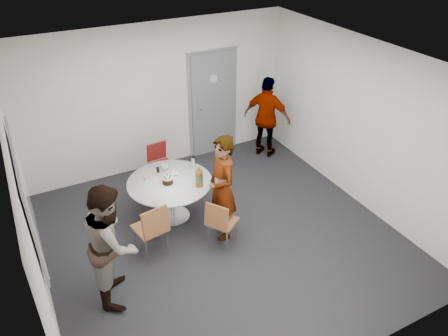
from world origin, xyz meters
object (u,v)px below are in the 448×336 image
door (213,104)px  chair_near_left (152,226)px  chair_near_right (220,220)px  whiteboard (26,195)px  person_main (222,188)px  person_right (267,118)px  table (172,186)px  chair_far (160,160)px  person_left (112,243)px

door → chair_near_left: bearing=-131.6°
door → chair_near_right: 2.97m
door → whiteboard: door is taller
chair_near_right → person_main: bearing=112.5°
person_main → person_right: 2.60m
table → person_right: 2.62m
chair_near_left → chair_near_right: (0.92, -0.26, -0.05)m
chair_near_left → chair_far: chair_near_left is taller
door → person_right: bearing=-36.7°
chair_far → person_left: person_left is taller
person_left → person_main: bearing=-58.4°
person_right → door: bearing=17.9°
chair_near_right → person_right: 2.91m
person_main → whiteboard: bearing=-87.6°
table → chair_near_left: table is taller
person_left → whiteboard: bearing=73.3°
table → chair_near_right: (0.34, -0.97, -0.12)m
whiteboard → chair_near_right: size_ratio=2.39×
person_main → person_right: person_main is taller
door → person_main: door is taller
chair_near_right → person_left: size_ratio=0.48×
door → chair_near_left: 3.25m
chair_far → door: bearing=-159.3°
person_main → person_left: 1.78m
chair_near_right → person_left: (-1.56, -0.17, 0.35)m
person_left → chair_near_right: bearing=-65.9°
table → chair_near_left: size_ratio=1.51×
chair_far → person_main: size_ratio=0.47×
whiteboard → chair_near_right: whiteboard is taller
person_main → door: bearing=161.8°
chair_far → chair_near_left: bearing=62.4°
chair_near_left → person_right: 3.48m
chair_near_left → chair_far: (0.75, 1.75, -0.05)m
chair_near_left → chair_near_right: size_ratio=1.10×
chair_far → person_left: bearing=53.0°
door → person_left: door is taller
table → person_right: (2.40, 1.05, 0.21)m
whiteboard → person_right: bearing=20.5°
whiteboard → door: bearing=32.7°
chair_near_right → chair_far: chair_near_right is taller
chair_far → person_right: 2.25m
table → person_right: bearing=23.7°
chair_near_right → person_right: size_ratio=0.49×
chair_near_right → chair_far: size_ratio=1.01×
person_left → person_right: bearing=-40.8°
chair_near_left → chair_far: 1.91m
whiteboard → person_main: size_ratio=1.14×
table → chair_near_left: 0.93m
person_main → person_right: bearing=138.4°
door → chair_far: (-1.38, -0.65, -0.55)m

